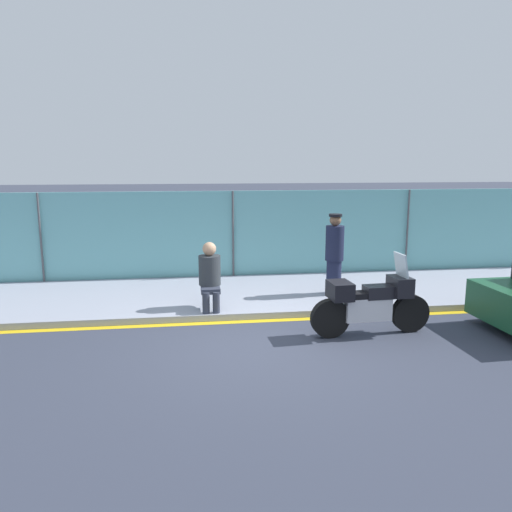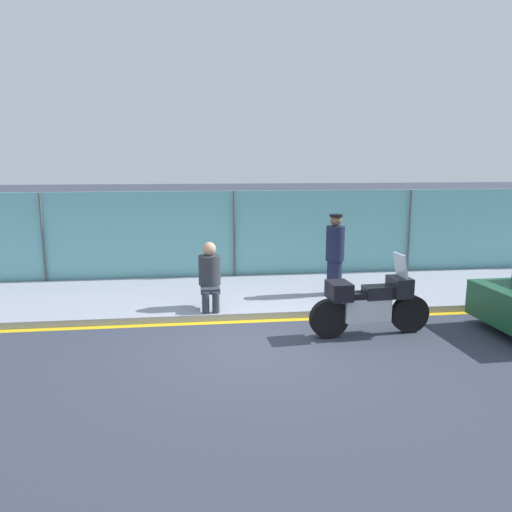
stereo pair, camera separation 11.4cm
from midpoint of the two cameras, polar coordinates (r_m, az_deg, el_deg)
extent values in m
plane|color=#333847|center=(8.37, 0.63, -10.25)|extent=(120.00, 120.00, 0.00)
cube|color=#8E93A3|center=(11.20, -1.47, -4.43)|extent=(34.32, 3.27, 0.13)
cube|color=gold|center=(9.58, -0.43, -7.48)|extent=(34.32, 0.18, 0.01)
cube|color=#6BB2B7|center=(12.67, -2.28, 2.31)|extent=(32.60, 0.08, 2.28)
cylinder|color=#4C4C51|center=(13.02, -22.95, 1.69)|extent=(0.05, 0.05, 2.28)
cylinder|color=#4C4C51|center=(12.57, -2.24, 2.24)|extent=(0.05, 0.05, 2.28)
cylinder|color=#4C4C51|center=(13.75, 17.32, 2.50)|extent=(0.05, 0.05, 2.28)
cylinder|color=black|center=(9.33, 17.50, -6.32)|extent=(0.69, 0.18, 0.68)
cylinder|color=black|center=(8.74, 8.72, -7.09)|extent=(0.69, 0.18, 0.68)
cube|color=silver|center=(8.94, 12.85, -5.92)|extent=(0.84, 0.33, 0.41)
cube|color=black|center=(8.95, 14.17, -4.02)|extent=(0.54, 0.34, 0.22)
cube|color=black|center=(8.84, 12.38, -4.39)|extent=(0.62, 0.32, 0.10)
cube|color=black|center=(9.10, 16.43, -3.37)|extent=(0.35, 0.49, 0.34)
cube|color=silver|center=(9.02, 16.55, -1.03)|extent=(0.13, 0.43, 0.42)
cube|color=black|center=(8.66, 9.85, -3.93)|extent=(0.39, 0.53, 0.30)
cylinder|color=#191E38|center=(11.06, 9.22, -2.41)|extent=(0.33, 0.33, 0.75)
cylinder|color=#191E38|center=(10.92, 9.34, 1.44)|extent=(0.40, 0.40, 0.75)
sphere|color=brown|center=(10.85, 9.42, 4.05)|extent=(0.25, 0.25, 0.25)
cylinder|color=black|center=(10.83, 9.44, 4.60)|extent=(0.29, 0.29, 0.06)
cylinder|color=#2D3342|center=(9.63, -5.44, -5.34)|extent=(0.14, 0.14, 0.41)
cylinder|color=#2D3342|center=(9.64, -4.27, -5.31)|extent=(0.14, 0.14, 0.41)
cube|color=#2D3342|center=(9.78, -4.92, -3.83)|extent=(0.37, 0.41, 0.10)
cylinder|color=#2D3338|center=(9.90, -5.00, -1.61)|extent=(0.43, 0.43, 0.59)
sphere|color=tan|center=(9.82, -5.05, 0.83)|extent=(0.27, 0.27, 0.27)
cylinder|color=black|center=(10.76, 27.31, -4.75)|extent=(0.70, 0.24, 0.69)
camera|label=1|loc=(0.06, -89.68, 0.06)|focal=35.00mm
camera|label=2|loc=(0.06, 90.32, -0.06)|focal=35.00mm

